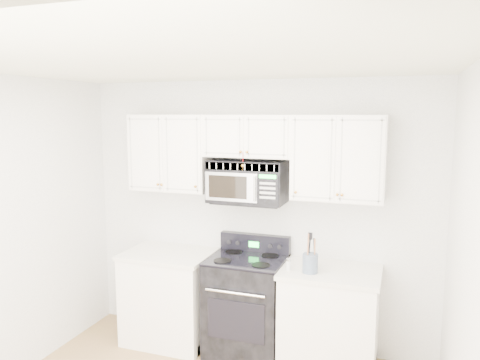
% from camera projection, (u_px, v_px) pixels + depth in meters
% --- Properties ---
extents(room, '(3.51, 3.51, 2.61)m').
position_uv_depth(room, '(172.00, 269.00, 2.98)').
color(room, '#866344').
rests_on(room, ground).
extents(base_cabinet_left, '(0.86, 0.65, 0.92)m').
position_uv_depth(base_cabinet_left, '(170.00, 299.00, 4.71)').
color(base_cabinet_left, white).
rests_on(base_cabinet_left, ground).
extents(base_cabinet_right, '(0.86, 0.65, 0.92)m').
position_uv_depth(base_cabinet_right, '(329.00, 323.00, 4.18)').
color(base_cabinet_right, white).
rests_on(base_cabinet_right, ground).
extents(range, '(0.70, 0.64, 1.11)m').
position_uv_depth(range, '(247.00, 304.00, 4.44)').
color(range, black).
rests_on(range, ground).
extents(upper_cabinets, '(2.44, 0.37, 0.75)m').
position_uv_depth(upper_cabinets, '(250.00, 151.00, 4.36)').
color(upper_cabinets, white).
rests_on(upper_cabinets, ground).
extents(microwave, '(0.72, 0.41, 0.40)m').
position_uv_depth(microwave, '(247.00, 181.00, 4.39)').
color(microwave, black).
rests_on(microwave, ground).
extents(utensil_crock, '(0.13, 0.13, 0.35)m').
position_uv_depth(utensil_crock, '(310.00, 263.00, 4.03)').
color(utensil_crock, slate).
rests_on(utensil_crock, base_cabinet_right).
extents(shaker_salt, '(0.04, 0.04, 0.10)m').
position_uv_depth(shaker_salt, '(288.00, 265.00, 4.09)').
color(shaker_salt, silver).
rests_on(shaker_salt, base_cabinet_right).
extents(shaker_pepper, '(0.05, 0.05, 0.11)m').
position_uv_depth(shaker_pepper, '(314.00, 261.00, 4.19)').
color(shaker_pepper, silver).
rests_on(shaker_pepper, base_cabinet_right).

